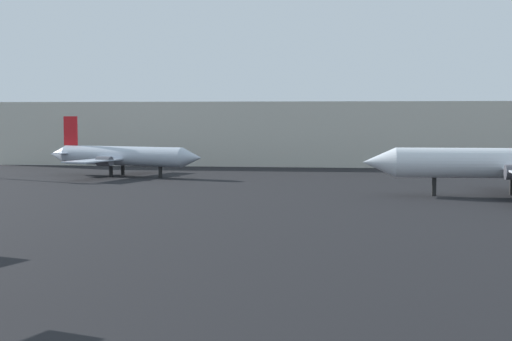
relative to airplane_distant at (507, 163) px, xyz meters
name	(u,v)px	position (x,y,z in m)	size (l,w,h in m)	color
airplane_distant	(507,163)	(0.00, 0.00, 0.00)	(29.24, 21.59, 10.63)	silver
airplane_far_left	(121,156)	(-47.53, 20.21, -0.66)	(24.38, 19.69, 8.29)	#B2BCCC
terminal_building	(256,133)	(-32.66, 50.84, 1.84)	(86.04, 19.07, 10.67)	beige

